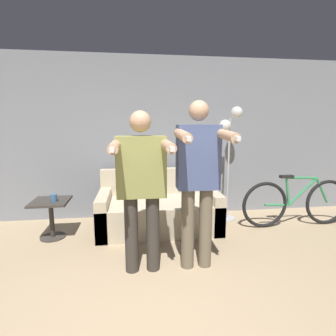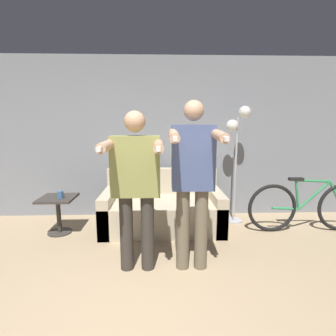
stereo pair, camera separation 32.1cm
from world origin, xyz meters
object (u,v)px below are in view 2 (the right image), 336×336
(floor_lamp, at_px, (238,135))
(person_left, at_px, (136,180))
(cat, at_px, (142,163))
(cup, at_px, (60,195))
(side_table, at_px, (58,207))
(person_right, at_px, (193,175))
(bicycle, at_px, (307,207))
(couch, at_px, (163,210))

(floor_lamp, bearing_deg, person_left, -136.52)
(cat, height_order, cup, cat)
(side_table, height_order, cup, cup)
(cat, bearing_deg, person_left, -88.97)
(person_right, xyz_separation_m, side_table, (-1.77, 0.99, -0.64))
(cup, relative_size, bicycle, 0.06)
(cup, bearing_deg, bicycle, 0.06)
(person_right, distance_m, bicycle, 2.11)
(bicycle, bearing_deg, cat, 166.29)
(floor_lamp, bearing_deg, cup, -170.59)
(bicycle, bearing_deg, cup, -179.94)
(couch, distance_m, cup, 1.46)
(person_right, relative_size, bicycle, 1.03)
(person_left, height_order, person_right, person_right)
(cup, bearing_deg, floor_lamp, 9.41)
(couch, relative_size, floor_lamp, 0.96)
(person_left, xyz_separation_m, cup, (-1.12, 0.93, -0.40))
(side_table, distance_m, cup, 0.21)
(person_left, bearing_deg, person_right, 0.20)
(couch, bearing_deg, person_left, -103.78)
(cup, bearing_deg, side_table, 139.96)
(person_right, xyz_separation_m, cup, (-1.70, 0.93, -0.45))
(couch, xyz_separation_m, person_left, (-0.28, -1.16, 0.71))
(couch, bearing_deg, bicycle, -6.14)
(person_left, distance_m, side_table, 1.65)
(cat, xyz_separation_m, cup, (-1.10, -0.58, -0.35))
(floor_lamp, height_order, cup, floor_lamp)
(couch, height_order, cup, couch)
(person_right, height_order, cat, person_right)
(cat, bearing_deg, cup, -151.94)
(side_table, height_order, bicycle, bicycle)
(person_right, distance_m, cat, 1.64)
(couch, xyz_separation_m, cat, (-0.31, 0.36, 0.65))
(cat, distance_m, side_table, 1.39)
(side_table, xyz_separation_m, cup, (0.06, -0.05, 0.20))
(person_right, bearing_deg, cat, 113.05)
(couch, bearing_deg, cat, 130.96)
(cat, relative_size, cup, 5.32)
(person_left, height_order, cup, person_left)
(couch, xyz_separation_m, person_right, (0.30, -1.16, 0.75))
(side_table, distance_m, bicycle, 3.54)
(person_left, distance_m, cup, 1.51)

